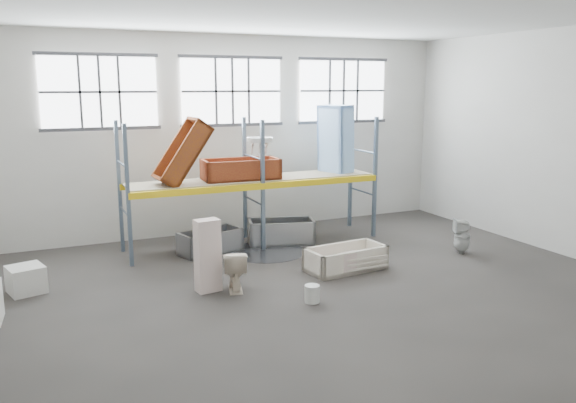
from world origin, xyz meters
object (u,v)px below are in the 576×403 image
bathtub_beige (346,258)px  blue_tub_upright (336,140)px  bucket (312,294)px  steel_tub_left (210,241)px  rust_tub_flat (241,170)px  toilet_white (462,236)px  steel_tub_right (281,232)px  toilet_beige (235,270)px  cistern_tall (208,256)px

bathtub_beige → blue_tub_upright: 3.76m
blue_tub_upright → bucket: blue_tub_upright is taller
steel_tub_left → blue_tub_upright: size_ratio=0.81×
rust_tub_flat → toilet_white: bearing=-32.1°
toilet_white → steel_tub_right: 4.20m
bathtub_beige → toilet_beige: bearing=178.6°
toilet_beige → cistern_tall: (-0.47, 0.13, 0.30)m
steel_tub_left → steel_tub_right: bearing=2.3°
toilet_beige → bucket: 1.58m
bathtub_beige → cistern_tall: size_ratio=1.21×
bathtub_beige → toilet_white: 3.00m
bathtub_beige → blue_tub_upright: bearing=60.1°
toilet_white → bucket: (-4.45, -1.32, -0.24)m
steel_tub_right → steel_tub_left: bearing=-177.7°
bathtub_beige → steel_tub_right: steel_tub_right is taller
toilet_beige → cistern_tall: cistern_tall is taller
steel_tub_right → blue_tub_upright: bearing=12.9°
bathtub_beige → steel_tub_right: (-0.40, 2.43, 0.04)m
toilet_beige → steel_tub_right: toilet_beige is taller
steel_tub_left → steel_tub_right: size_ratio=0.91×
toilet_white → bucket: size_ratio=2.56×
cistern_tall → blue_tub_upright: 5.38m
cistern_tall → rust_tub_flat: 3.38m
toilet_beige → rust_tub_flat: 3.40m
toilet_white → blue_tub_upright: (-1.73, 2.85, 2.00)m
cistern_tall → rust_tub_flat: rust_tub_flat is taller
steel_tub_right → blue_tub_upright: size_ratio=0.90×
bathtub_beige → toilet_beige: 2.49m
steel_tub_left → bucket: size_ratio=4.55×
toilet_white → steel_tub_left: (-5.19, 2.40, -0.14)m
blue_tub_upright → steel_tub_right: bearing=-167.1°
steel_tub_right → bucket: bearing=-105.6°
blue_tub_upright → rust_tub_flat: bearing=-176.9°
toilet_beige → blue_tub_upright: bearing=-126.1°
steel_tub_left → bathtub_beige: bearing=-47.1°
steel_tub_left → bucket: 3.79m
blue_tub_upright → cistern_tall: bearing=-145.8°
rust_tub_flat → bucket: size_ratio=5.68×
bathtub_beige → toilet_white: (3.00, -0.04, 0.16)m
bathtub_beige → toilet_beige: (-2.48, -0.18, 0.14)m
steel_tub_left → steel_tub_right: (1.80, 0.07, 0.03)m
cistern_tall → steel_tub_left: bearing=64.6°
toilet_beige → bathtub_beige: bearing=-160.6°
cistern_tall → steel_tub_left: (0.76, 2.41, -0.42)m
steel_tub_left → bucket: steel_tub_left is taller
bathtub_beige → rust_tub_flat: size_ratio=0.93×
rust_tub_flat → bucket: bearing=-91.9°
cistern_tall → toilet_white: 5.96m
rust_tub_flat → steel_tub_right: bearing=-14.8°
rust_tub_flat → bathtub_beige: bearing=-63.8°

